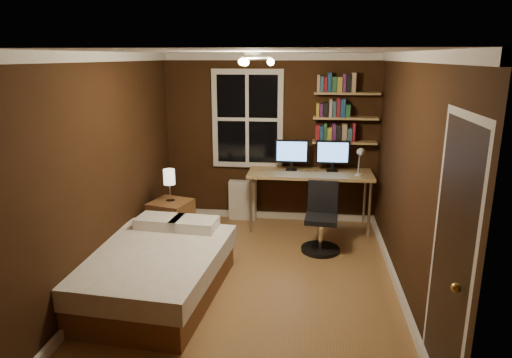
# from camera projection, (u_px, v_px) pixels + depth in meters

# --- Properties ---
(floor) EXTENTS (4.20, 4.20, 0.00)m
(floor) POSITION_uv_depth(u_px,v_px,m) (254.00, 280.00, 5.17)
(floor) COLOR brown
(floor) RESTS_ON ground
(wall_back) EXTENTS (3.20, 0.04, 2.50)m
(wall_back) POSITION_uv_depth(u_px,v_px,m) (271.00, 139.00, 6.86)
(wall_back) COLOR black
(wall_back) RESTS_ON ground
(wall_left) EXTENTS (0.04, 4.20, 2.50)m
(wall_left) POSITION_uv_depth(u_px,v_px,m) (110.00, 169.00, 5.03)
(wall_left) COLOR black
(wall_left) RESTS_ON ground
(wall_right) EXTENTS (0.04, 4.20, 2.50)m
(wall_right) POSITION_uv_depth(u_px,v_px,m) (409.00, 178.00, 4.67)
(wall_right) COLOR black
(wall_right) RESTS_ON ground
(ceiling) EXTENTS (3.20, 4.20, 0.02)m
(ceiling) POSITION_uv_depth(u_px,v_px,m) (254.00, 52.00, 4.52)
(ceiling) COLOR white
(ceiling) RESTS_ON wall_back
(window) EXTENTS (1.06, 0.06, 1.46)m
(window) POSITION_uv_depth(u_px,v_px,m) (247.00, 119.00, 6.79)
(window) COLOR silver
(window) RESTS_ON wall_back
(door) EXTENTS (0.03, 0.82, 2.05)m
(door) POSITION_uv_depth(u_px,v_px,m) (449.00, 264.00, 3.24)
(door) COLOR black
(door) RESTS_ON ground
(door_knob) EXTENTS (0.06, 0.06, 0.06)m
(door_knob) POSITION_uv_depth(u_px,v_px,m) (456.00, 288.00, 2.96)
(door_knob) COLOR gold
(door_knob) RESTS_ON door
(ceiling_fixture) EXTENTS (0.44, 0.44, 0.18)m
(ceiling_fixture) POSITION_uv_depth(u_px,v_px,m) (253.00, 62.00, 4.45)
(ceiling_fixture) COLOR beige
(ceiling_fixture) RESTS_ON ceiling
(bookshelf_lower) EXTENTS (0.92, 0.22, 0.03)m
(bookshelf_lower) POSITION_uv_depth(u_px,v_px,m) (344.00, 142.00, 6.62)
(bookshelf_lower) COLOR #9A7A4A
(bookshelf_lower) RESTS_ON wall_back
(books_row_lower) EXTENTS (0.54, 0.16, 0.23)m
(books_row_lower) POSITION_uv_depth(u_px,v_px,m) (345.00, 133.00, 6.59)
(books_row_lower) COLOR maroon
(books_row_lower) RESTS_ON bookshelf_lower
(bookshelf_middle) EXTENTS (0.92, 0.22, 0.03)m
(bookshelf_middle) POSITION_uv_depth(u_px,v_px,m) (345.00, 118.00, 6.53)
(bookshelf_middle) COLOR #9A7A4A
(bookshelf_middle) RESTS_ON wall_back
(books_row_middle) EXTENTS (0.48, 0.16, 0.23)m
(books_row_middle) POSITION_uv_depth(u_px,v_px,m) (346.00, 109.00, 6.50)
(books_row_middle) COLOR navy
(books_row_middle) RESTS_ON bookshelf_middle
(bookshelf_upper) EXTENTS (0.92, 0.22, 0.03)m
(bookshelf_upper) POSITION_uv_depth(u_px,v_px,m) (347.00, 93.00, 6.44)
(bookshelf_upper) COLOR #9A7A4A
(bookshelf_upper) RESTS_ON wall_back
(books_row_upper) EXTENTS (0.54, 0.16, 0.23)m
(books_row_upper) POSITION_uv_depth(u_px,v_px,m) (347.00, 84.00, 6.41)
(books_row_upper) COLOR #255732
(books_row_upper) RESTS_ON bookshelf_upper
(bed) EXTENTS (1.48, 1.95, 0.63)m
(bed) POSITION_uv_depth(u_px,v_px,m) (155.00, 271.00, 4.79)
(bed) COLOR brown
(bed) RESTS_ON ground
(nightstand) EXTENTS (0.59, 0.59, 0.60)m
(nightstand) POSITION_uv_depth(u_px,v_px,m) (171.00, 223.00, 6.10)
(nightstand) COLOR brown
(nightstand) RESTS_ON ground
(bedside_lamp) EXTENTS (0.15, 0.15, 0.44)m
(bedside_lamp) POSITION_uv_depth(u_px,v_px,m) (170.00, 186.00, 5.97)
(bedside_lamp) COLOR #F0E5C8
(bedside_lamp) RESTS_ON nightstand
(radiator) EXTENTS (0.41, 0.14, 0.61)m
(radiator) POSITION_uv_depth(u_px,v_px,m) (242.00, 200.00, 7.05)
(radiator) COLOR silver
(radiator) RESTS_ON ground
(desk) EXTENTS (1.78, 0.67, 0.84)m
(desk) POSITION_uv_depth(u_px,v_px,m) (310.00, 176.00, 6.57)
(desk) COLOR #9A7A4A
(desk) RESTS_ON ground
(monitor_left) EXTENTS (0.48, 0.12, 0.45)m
(monitor_left) POSITION_uv_depth(u_px,v_px,m) (292.00, 155.00, 6.62)
(monitor_left) COLOR black
(monitor_left) RESTS_ON desk
(monitor_right) EXTENTS (0.48, 0.12, 0.45)m
(monitor_right) POSITION_uv_depth(u_px,v_px,m) (333.00, 156.00, 6.55)
(monitor_right) COLOR black
(monitor_right) RESTS_ON desk
(desk_lamp) EXTENTS (0.14, 0.32, 0.44)m
(desk_lamp) POSITION_uv_depth(u_px,v_px,m) (360.00, 161.00, 6.24)
(desk_lamp) COLOR silver
(desk_lamp) RESTS_ON desk
(office_chair) EXTENTS (0.50, 0.50, 0.90)m
(office_chair) POSITION_uv_depth(u_px,v_px,m) (321.00, 226.00, 5.90)
(office_chair) COLOR black
(office_chair) RESTS_ON ground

